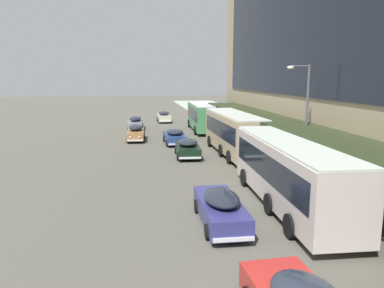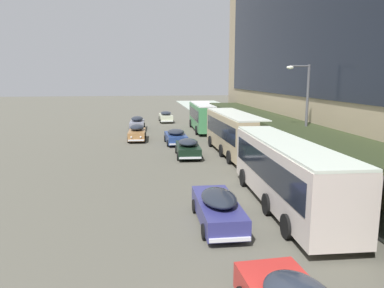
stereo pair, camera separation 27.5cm
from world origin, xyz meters
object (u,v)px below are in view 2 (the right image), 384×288
Objects in this scene: transit_bus_kerbside_rear at (234,131)px; street_lamp at (304,113)px; sedan_oncoming_front at (166,116)px; sedan_second_mid at (137,123)px; sedan_trailing_mid at (176,136)px; sedan_lead_mid at (218,207)px; sedan_trailing_near at (188,148)px; sedan_far_back at (137,133)px; transit_bus_kerbside_far at (204,115)px; transit_bus_kerbside_front at (288,170)px.

street_lamp is (2.35, -7.91, 2.23)m from transit_bus_kerbside_rear.
sedan_second_mid is (-3.98, -7.48, 0.03)m from sedan_oncoming_front.
sedan_trailing_mid is 0.91× the size of sedan_lead_mid.
sedan_trailing_near is 16.76m from sedan_second_mid.
sedan_second_mid is at bearing 109.71° from sedan_trailing_mid.
sedan_lead_mid is at bearing -90.15° from sedan_trailing_mid.
transit_bus_kerbside_rear is 11.41m from sedan_far_back.
transit_bus_kerbside_rear is 4.09m from sedan_trailing_near.
sedan_trailing_near is 0.97× the size of sedan_second_mid.
sedan_far_back is at bearing 99.13° from sedan_lead_mid.
sedan_trailing_near is at bearing 129.75° from street_lamp.
transit_bus_kerbside_far is 2.21× the size of sedan_far_back.
sedan_trailing_near is (4.10, -8.47, -0.05)m from sedan_far_back.
transit_bus_kerbside_far reaches higher than sedan_oncoming_front.
transit_bus_kerbside_far is 2.15× the size of sedan_trailing_mid.
sedan_lead_mid is (-0.32, -37.80, 0.00)m from sedan_oncoming_front.
transit_bus_kerbside_rear is at bearing 106.54° from street_lamp.
sedan_oncoming_front is (-3.86, 9.52, -1.09)m from transit_bus_kerbside_far.
sedan_trailing_mid is (-0.27, -17.83, -0.04)m from sedan_oncoming_front.
sedan_second_mid is (-7.84, 2.04, -1.05)m from transit_bus_kerbside_far.
transit_bus_kerbside_front is 2.27× the size of sedan_oncoming_front.
transit_bus_kerbside_far is (-0.18, 13.79, -0.09)m from transit_bus_kerbside_rear.
sedan_far_back reaches higher than sedan_oncoming_front.
sedan_second_mid is 0.70× the size of street_lamp.
sedan_second_mid is at bearing 96.88° from sedan_lead_mid.
sedan_trailing_mid is at bearing 116.47° from street_lamp.
transit_bus_kerbside_rear is at bearing 73.23° from sedan_lead_mid.
street_lamp is (10.37, -23.74, 3.38)m from sedan_second_mid.
sedan_far_back is 19.32m from street_lamp.
transit_bus_kerbside_front is 1.16× the size of transit_bus_kerbside_far.
street_lamp is at bearing -57.07° from sedan_far_back.
sedan_far_back is 7.77m from sedan_second_mid.
sedan_far_back is 0.64× the size of street_lamp.
transit_bus_kerbside_rear is 8.55m from street_lamp.
transit_bus_kerbside_front is at bearing -75.15° from sedan_trailing_near.
transit_bus_kerbside_rear is 1.10× the size of transit_bus_kerbside_far.
sedan_far_back is at bearing -143.70° from transit_bus_kerbside_far.
street_lamp reaches higher than sedan_oncoming_front.
sedan_trailing_near is (0.16, -23.72, -0.03)m from sedan_oncoming_front.
transit_bus_kerbside_far reaches higher than sedan_lead_mid.
transit_bus_kerbside_rear reaches higher than sedan_far_back.
sedan_far_back is at bearing 122.93° from street_lamp.
sedan_trailing_near is (-3.29, 12.42, -1.16)m from transit_bus_kerbside_front.
sedan_trailing_near is (0.43, -5.88, 0.01)m from sedan_trailing_mid.
street_lamp is (2.94, 4.92, 2.28)m from transit_bus_kerbside_front.
street_lamp is (2.53, -21.70, 2.32)m from transit_bus_kerbside_far.
transit_bus_kerbside_front is 2.55× the size of sedan_far_back.
sedan_oncoming_front is at bearing 99.85° from transit_bus_kerbside_rear.
sedan_trailing_mid is 0.66× the size of street_lamp.
sedan_second_mid is 0.96× the size of sedan_lead_mid.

